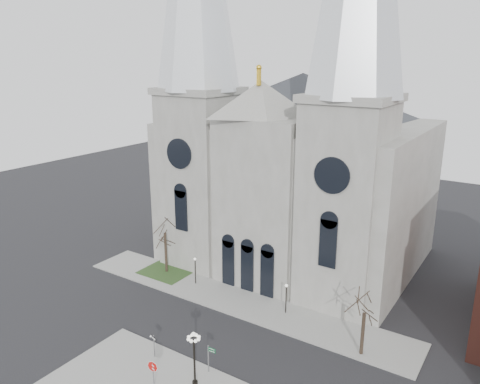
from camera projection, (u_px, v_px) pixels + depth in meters
The scene contains 12 objects.
ground at pixel (169, 350), 42.86m from camera, with size 160.00×160.00×0.00m, color black.
sidewalk_far at pixel (235, 299), 51.67m from camera, with size 40.00×6.00×0.14m, color gray.
grass_patch at pixel (167, 272), 58.28m from camera, with size 6.00×5.00×0.18m, color #27411C.
cathedral at pixel (290, 121), 56.10m from camera, with size 33.00×26.66×54.00m.
tree_left at pixel (165, 230), 56.76m from camera, with size 3.20×3.20×7.50m.
tree_right at pixel (365, 311), 40.93m from camera, with size 3.20×3.20×6.00m.
ped_lamp_left at pixel (195, 266), 54.62m from camera, with size 0.32×0.32×3.26m.
ped_lamp_right at pixel (286, 294), 48.28m from camera, with size 0.32×0.32×3.26m.
stop_sign at pixel (153, 370), 37.01m from camera, with size 0.94×0.24×2.65m.
globe_lamp at pixel (194, 354), 36.61m from camera, with size 1.34×1.34×5.24m.
one_way_sign at pixel (154, 342), 41.29m from camera, with size 0.91×0.31×2.15m.
street_name_sign at pixel (209, 357), 39.25m from camera, with size 0.81×0.10×2.53m.
Camera 1 is at (25.92, -27.45, 25.79)m, focal length 35.00 mm.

